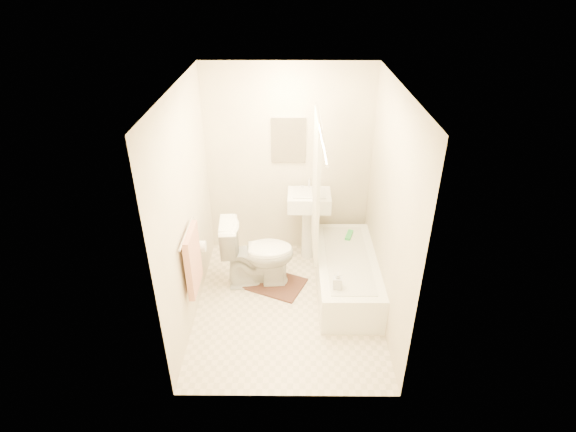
{
  "coord_description": "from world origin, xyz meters",
  "views": [
    {
      "loc": [
        0.03,
        -3.85,
        3.34
      ],
      "look_at": [
        0.0,
        0.25,
        1.0
      ],
      "focal_mm": 28.0,
      "sensor_mm": 36.0,
      "label": 1
    }
  ],
  "objects_px": {
    "toilet": "(258,253)",
    "sink": "(308,223)",
    "bathtub": "(346,274)",
    "bath_mat": "(276,284)",
    "soap_bottle": "(338,280)"
  },
  "relations": [
    {
      "from": "sink",
      "to": "bath_mat",
      "type": "relative_size",
      "value": 1.58
    },
    {
      "from": "sink",
      "to": "bath_mat",
      "type": "height_order",
      "value": "sink"
    },
    {
      "from": "sink",
      "to": "bathtub",
      "type": "relative_size",
      "value": 0.67
    },
    {
      "from": "bath_mat",
      "to": "soap_bottle",
      "type": "distance_m",
      "value": 1.02
    },
    {
      "from": "toilet",
      "to": "soap_bottle",
      "type": "xyz_separation_m",
      "value": [
        0.86,
        -0.65,
        0.11
      ]
    },
    {
      "from": "bath_mat",
      "to": "toilet",
      "type": "bearing_deg",
      "value": 164.9
    },
    {
      "from": "sink",
      "to": "soap_bottle",
      "type": "relative_size",
      "value": 5.02
    },
    {
      "from": "sink",
      "to": "bath_mat",
      "type": "distance_m",
      "value": 0.86
    },
    {
      "from": "toilet",
      "to": "bath_mat",
      "type": "xyz_separation_m",
      "value": [
        0.2,
        -0.05,
        -0.4
      ]
    },
    {
      "from": "bathtub",
      "to": "bath_mat",
      "type": "distance_m",
      "value": 0.84
    },
    {
      "from": "toilet",
      "to": "soap_bottle",
      "type": "relative_size",
      "value": 4.19
    },
    {
      "from": "sink",
      "to": "bath_mat",
      "type": "bearing_deg",
      "value": -123.11
    },
    {
      "from": "bathtub",
      "to": "toilet",
      "type": "bearing_deg",
      "value": 173.53
    },
    {
      "from": "toilet",
      "to": "bath_mat",
      "type": "relative_size",
      "value": 1.32
    },
    {
      "from": "toilet",
      "to": "sink",
      "type": "distance_m",
      "value": 0.81
    }
  ]
}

